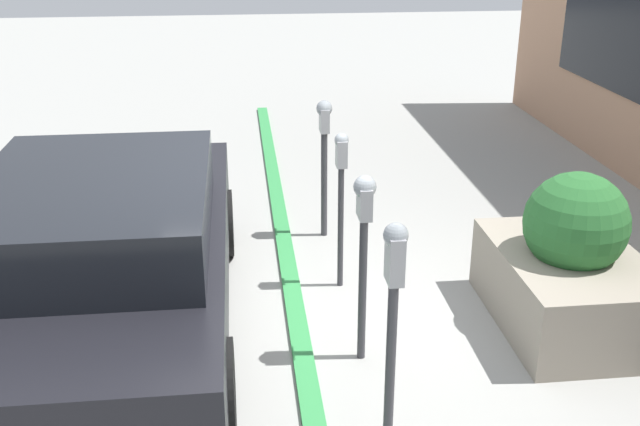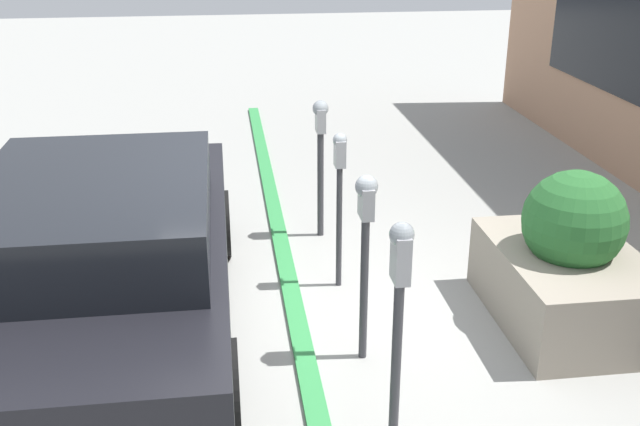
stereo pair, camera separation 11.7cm
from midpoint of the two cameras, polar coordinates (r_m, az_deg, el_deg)
ground_plane at (r=6.36m, az=-1.58°, el=-8.19°), size 40.00×40.00×0.00m
curb_strip at (r=6.34m, az=-2.31°, el=-8.08°), size 14.42×0.16×0.04m
parking_meter_nearest at (r=4.42m, az=5.29°, el=-6.29°), size 0.17×0.15×1.58m
parking_meter_second at (r=5.39m, az=2.87°, el=-1.08°), size 0.19×0.17×1.48m
parking_meter_middle at (r=6.52m, az=0.99°, el=2.54°), size 0.14×0.12×1.45m
parking_meter_fourth at (r=7.60m, az=-0.41°, el=5.50°), size 0.19×0.16×1.46m
planter_box at (r=6.44m, az=17.89°, el=-3.81°), size 1.63×1.11×1.32m
parked_car_front at (r=6.05m, az=-16.74°, el=-2.90°), size 4.49×1.98×1.40m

